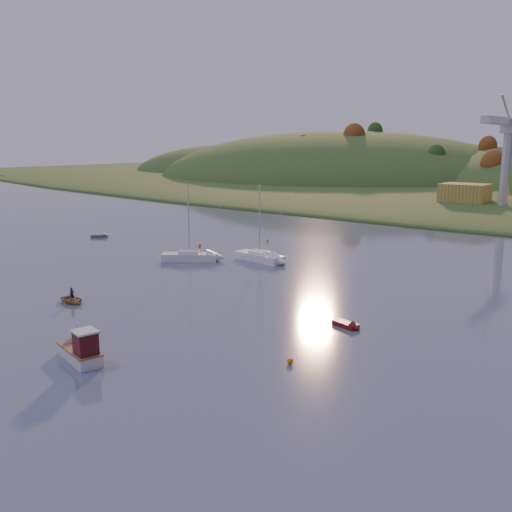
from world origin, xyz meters
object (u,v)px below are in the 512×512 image
Objects in this scene: sailboat_near at (189,256)px; canoe at (72,300)px; fishing_boat at (78,349)px; sailboat_far at (259,256)px; red_tender at (350,326)px; grey_dinghy at (102,236)px.

canoe is (6.08, -24.16, -0.38)m from sailboat_near.
sailboat_far reaches higher than fishing_boat.
fishing_boat is 24.81m from red_tender.
red_tender is (13.59, 20.75, -0.63)m from fishing_boat.
fishing_boat reaches higher than canoe.
grey_dinghy is at bearing 134.37° from sailboat_near.
sailboat_near is at bearing -136.20° from sailboat_far.
canoe is at bearing -87.84° from sailboat_far.
sailboat_far reaches higher than canoe.
fishing_boat is 1.99× the size of grey_dinghy.
sailboat_near is 3.30× the size of canoe.
canoe is at bearing -143.09° from red_tender.
sailboat_near reaches higher than canoe.
grey_dinghy is at bearing 178.98° from red_tender.
sailboat_near is at bearing -45.09° from fishing_boat.
sailboat_near is 3.52× the size of grey_dinghy.
canoe is at bearing -111.33° from sailboat_near.
sailboat_far is 30.60m from canoe.
sailboat_far is (8.30, 6.36, 0.01)m from sailboat_near.
red_tender is (28.25, 11.42, -0.13)m from canoe.
sailboat_near is at bearing 174.55° from red_tender.
canoe is at bearing -85.06° from grey_dinghy.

